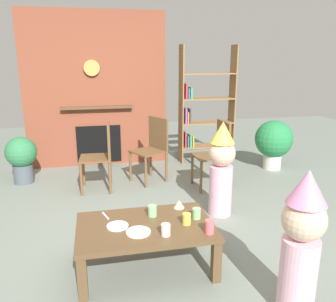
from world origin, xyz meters
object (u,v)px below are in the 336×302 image
(paper_cup_near_left, at_px, (210,227))
(paper_plate_front, at_px, (118,226))
(paper_cup_far_right, at_px, (166,230))
(paper_cup_center, at_px, (187,219))
(potted_plant_tall, at_px, (274,141))
(child_in_pink, at_px, (221,167))
(dining_chair_left, at_px, (102,153))
(paper_cup_near_right, at_px, (152,211))
(dining_chair_right, at_px, (216,151))
(bookshelf, at_px, (203,110))
(birthday_cake_slice, at_px, (179,204))
(coffee_table, at_px, (145,231))
(paper_plate_rear, at_px, (138,232))
(potted_plant_short, at_px, (21,156))
(paper_cup_far_left, at_px, (197,213))
(child_with_cone_hat, at_px, (302,240))
(dining_chair_middle, at_px, (153,146))

(paper_cup_near_left, xyz_separation_m, paper_plate_front, (-0.69, 0.26, -0.05))
(paper_cup_far_right, bearing_deg, paper_cup_center, 35.07)
(potted_plant_tall, bearing_deg, paper_cup_center, -131.63)
(child_in_pink, height_order, dining_chair_left, child_in_pink)
(paper_cup_near_right, height_order, paper_cup_far_right, paper_cup_near_right)
(dining_chair_right, bearing_deg, paper_plate_front, 46.46)
(bookshelf, xyz_separation_m, dining_chair_right, (-0.19, -1.23, -0.36))
(paper_cup_near_left, height_order, birthday_cake_slice, paper_cup_near_left)
(paper_plate_front, bearing_deg, potted_plant_tall, 40.42)
(dining_chair_left, distance_m, potted_plant_tall, 2.66)
(paper_cup_center, xyz_separation_m, dining_chair_right, (0.87, 1.71, 0.07))
(paper_plate_front, height_order, child_in_pink, child_in_pink)
(paper_cup_near_left, bearing_deg, dining_chair_right, 68.72)
(bookshelf, relative_size, potted_plant_tall, 2.47)
(bookshelf, relative_size, paper_cup_near_right, 19.79)
(coffee_table, distance_m, paper_plate_rear, 0.15)
(paper_cup_near_right, relative_size, paper_plate_rear, 0.49)
(potted_plant_short, bearing_deg, child_in_pink, -33.04)
(paper_cup_far_right, xyz_separation_m, potted_plant_short, (-1.50, 2.57, -0.05))
(birthday_cake_slice, xyz_separation_m, potted_plant_tall, (2.00, 1.94, 0.02))
(paper_cup_center, relative_size, birthday_cake_slice, 0.94)
(paper_cup_far_left, distance_m, child_with_cone_hat, 0.92)
(paper_plate_front, bearing_deg, child_in_pink, 34.59)
(bookshelf, distance_m, paper_cup_far_right, 3.36)
(coffee_table, bearing_deg, paper_cup_far_left, 3.25)
(child_with_cone_hat, distance_m, potted_plant_short, 3.87)
(dining_chair_middle, bearing_deg, paper_cup_far_left, 62.08)
(bookshelf, bearing_deg, paper_cup_near_left, -106.56)
(potted_plant_tall, bearing_deg, child_with_cone_hat, -115.64)
(paper_cup_far_right, height_order, dining_chair_right, dining_chair_right)
(paper_cup_far_left, bearing_deg, potted_plant_short, 127.86)
(paper_cup_near_left, bearing_deg, child_with_cone_hat, -46.88)
(coffee_table, relative_size, birthday_cake_slice, 11.10)
(dining_chair_left, bearing_deg, potted_plant_tall, -169.27)
(paper_plate_rear, distance_m, child_with_cone_hat, 1.19)
(paper_cup_far_right, bearing_deg, child_with_cone_hat, -33.61)
(paper_cup_near_left, height_order, potted_plant_tall, potted_plant_tall)
(bookshelf, height_order, paper_plate_front, bookshelf)
(paper_cup_near_right, relative_size, potted_plant_short, 0.15)
(paper_plate_front, distance_m, paper_plate_rear, 0.20)
(paper_cup_near_right, xyz_separation_m, potted_plant_tall, (2.27, 2.06, 0.01))
(coffee_table, relative_size, potted_plant_short, 1.69)
(paper_cup_center, distance_m, potted_plant_short, 2.97)
(dining_chair_middle, height_order, potted_plant_tall, dining_chair_middle)
(paper_plate_front, xyz_separation_m, potted_plant_short, (-1.15, 2.35, -0.01))
(coffee_table, bearing_deg, dining_chair_middle, 78.42)
(paper_cup_far_right, distance_m, dining_chair_left, 2.11)
(paper_cup_center, distance_m, dining_chair_left, 2.03)
(bookshelf, bearing_deg, coffee_table, -115.90)
(potted_plant_short, bearing_deg, paper_cup_far_right, -59.66)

